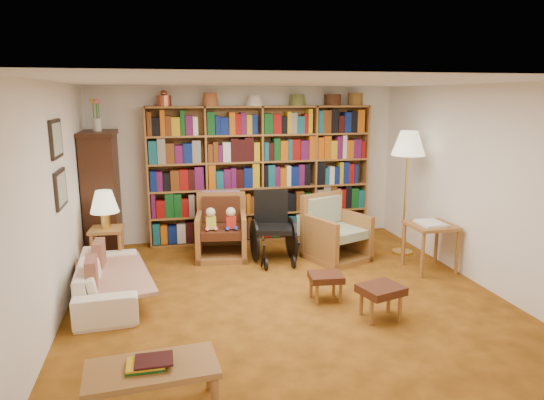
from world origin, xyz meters
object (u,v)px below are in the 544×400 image
object	(u,v)px
sofa	(109,280)
floor_lamp	(408,148)
armchair_sage	(334,234)
footstool_b	(381,292)
wheelchair	(273,229)
coffee_table	(152,372)
side_table_papers	(431,231)
armchair_leather	(221,230)
footstool_a	(326,279)
side_table_lamp	(107,239)

from	to	relation	value
sofa	floor_lamp	size ratio (longest dim) A/B	0.90
armchair_sage	footstool_b	distance (m)	2.04
wheelchair	coffee_table	bearing A→B (deg)	-117.59
side_table_papers	footstool_b	world-z (taller)	side_table_papers
side_table_papers	footstool_b	bearing A→B (deg)	-136.67
armchair_sage	footstool_b	bearing A→B (deg)	-95.83
wheelchair	footstool_b	distance (m)	2.24
armchair_leather	coffee_table	world-z (taller)	armchair_leather
sofa	footstool_a	distance (m)	2.55
sofa	armchair_leather	xyz separation A→B (m)	(1.48, 1.34, 0.14)
coffee_table	footstool_b	bearing A→B (deg)	24.51
side_table_lamp	floor_lamp	distance (m)	4.45
armchair_leather	wheelchair	size ratio (longest dim) A/B	0.92
armchair_sage	coffee_table	bearing A→B (deg)	-129.65
side_table_lamp	armchair_leather	size ratio (longest dim) A/B	0.65
armchair_sage	footstool_b	xyz separation A→B (m)	(-0.21, -2.03, -0.06)
sofa	side_table_papers	size ratio (longest dim) A/B	2.45
side_table_lamp	armchair_leather	xyz separation A→B (m)	(1.58, 0.36, -0.07)
sofa	side_table_lamp	bearing A→B (deg)	3.02
armchair_sage	wheelchair	bearing A→B (deg)	174.08
sofa	footstool_a	size ratio (longest dim) A/B	4.05
sofa	footstool_b	distance (m)	3.13
side_table_lamp	coffee_table	world-z (taller)	side_table_lamp
footstool_a	coffee_table	world-z (taller)	coffee_table
footstool_b	armchair_leather	bearing A→B (deg)	119.40
floor_lamp	side_table_papers	bearing A→B (deg)	-90.00
floor_lamp	coffee_table	bearing A→B (deg)	-140.15
sofa	armchair_leather	distance (m)	2.00
side_table_lamp	footstool_a	distance (m)	3.03
armchair_sage	floor_lamp	distance (m)	1.66
floor_lamp	side_table_papers	world-z (taller)	floor_lamp
armchair_leather	sofa	bearing A→B (deg)	-137.92
armchair_leather	floor_lamp	distance (m)	3.03
floor_lamp	coffee_table	xyz separation A→B (m)	(-3.67, -3.06, -1.27)
side_table_lamp	footstool_b	xyz separation A→B (m)	(3.00, -2.16, -0.16)
side_table_papers	footstool_b	size ratio (longest dim) A/B	1.31
armchair_sage	floor_lamp	xyz separation A→B (m)	(1.10, -0.04, 1.24)
armchair_sage	footstool_a	size ratio (longest dim) A/B	2.50
armchair_sage	side_table_papers	distance (m)	1.37
sofa	footstool_b	size ratio (longest dim) A/B	3.22
wheelchair	footstool_b	bearing A→B (deg)	-71.84
side_table_lamp	side_table_papers	distance (m)	4.40
footstool_b	coffee_table	bearing A→B (deg)	-155.49
sofa	footstool_b	xyz separation A→B (m)	(2.90, -1.17, 0.06)
armchair_leather	wheelchair	distance (m)	0.82
sofa	floor_lamp	distance (m)	4.49
side_table_papers	footstool_a	xyz separation A→B (m)	(-1.72, -0.65, -0.29)
sofa	footstool_b	bearing A→B (deg)	-114.82
footstool_b	side_table_lamp	bearing A→B (deg)	144.27
floor_lamp	footstool_a	world-z (taller)	floor_lamp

